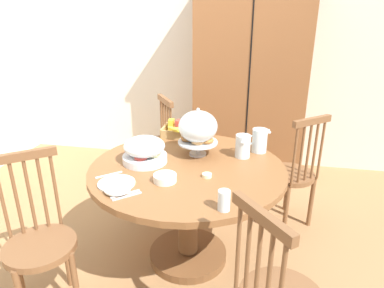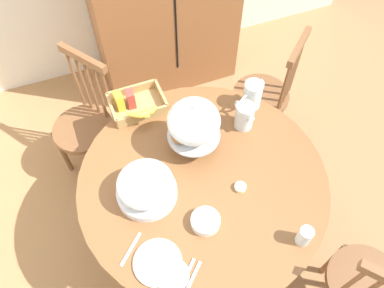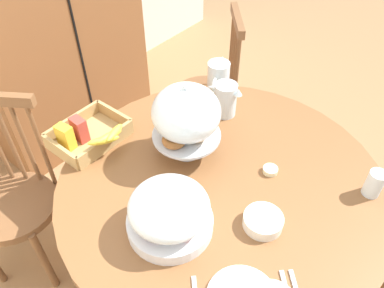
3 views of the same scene
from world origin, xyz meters
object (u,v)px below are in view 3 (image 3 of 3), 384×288
(orange_juice_pitcher, at_px, (218,80))
(cereal_basket, at_px, (88,135))
(milk_pitcher, at_px, (225,101))
(fruit_platter_covered, at_px, (169,212))
(butter_dish, at_px, (270,170))
(windsor_chair_near_window, at_px, (209,96))
(pastry_stand_with_dome, at_px, (186,115))
(cereal_bowl, at_px, (263,221))
(windsor_chair_by_cabinet, at_px, (16,202))
(dining_table, at_px, (219,209))
(drinking_glass, at_px, (374,184))

(orange_juice_pitcher, bearing_deg, cereal_basket, 161.02)
(milk_pitcher, xyz_separation_m, cereal_basket, (-0.53, 0.34, -0.03))
(fruit_platter_covered, relative_size, butter_dish, 5.00)
(orange_juice_pitcher, height_order, milk_pitcher, orange_juice_pitcher)
(windsor_chair_near_window, height_order, pastry_stand_with_dome, pastry_stand_with_dome)
(pastry_stand_with_dome, distance_m, milk_pitcher, 0.34)
(orange_juice_pitcher, distance_m, cereal_bowl, 0.80)
(pastry_stand_with_dome, bearing_deg, windsor_chair_near_window, 29.22)
(windsor_chair_by_cabinet, distance_m, cereal_bowl, 1.16)
(windsor_chair_near_window, relative_size, butter_dish, 16.25)
(cereal_basket, xyz_separation_m, cereal_bowl, (0.10, -0.81, -0.02))
(dining_table, xyz_separation_m, drinking_glass, (0.29, -0.48, 0.25))
(drinking_glass, bearing_deg, cereal_bowl, 147.29)
(butter_dish, bearing_deg, pastry_stand_with_dome, 109.62)
(windsor_chair_near_window, bearing_deg, fruit_platter_covered, -150.34)
(pastry_stand_with_dome, distance_m, cereal_basket, 0.45)
(drinking_glass, bearing_deg, windsor_chair_by_cabinet, 121.79)
(pastry_stand_with_dome, bearing_deg, drinking_glass, -69.09)
(windsor_chair_near_window, relative_size, orange_juice_pitcher, 5.25)
(milk_pitcher, height_order, butter_dish, milk_pitcher)
(pastry_stand_with_dome, height_order, milk_pitcher, pastry_stand_with_dome)
(fruit_platter_covered, distance_m, drinking_glass, 0.77)
(fruit_platter_covered, bearing_deg, cereal_bowl, -49.79)
(pastry_stand_with_dome, distance_m, fruit_platter_covered, 0.40)
(dining_table, xyz_separation_m, orange_juice_pitcher, (0.46, 0.35, 0.27))
(milk_pitcher, bearing_deg, orange_juice_pitcher, 47.09)
(cereal_basket, bearing_deg, pastry_stand_with_dome, -59.47)
(windsor_chair_near_window, distance_m, cereal_bowl, 1.21)
(windsor_chair_by_cabinet, relative_size, cereal_bowl, 6.96)
(dining_table, bearing_deg, cereal_bowl, -110.19)
(windsor_chair_near_window, relative_size, cereal_bowl, 6.96)
(windsor_chair_near_window, xyz_separation_m, pastry_stand_with_dome, (-0.70, -0.39, 0.48))
(fruit_platter_covered, bearing_deg, milk_pitcher, 18.97)
(fruit_platter_covered, relative_size, cereal_basket, 0.95)
(windsor_chair_near_window, distance_m, fruit_platter_covered, 1.24)
(windsor_chair_by_cabinet, distance_m, butter_dish, 1.18)
(dining_table, height_order, drinking_glass, drinking_glass)
(orange_juice_pitcher, height_order, cereal_bowl, orange_juice_pitcher)
(windsor_chair_by_cabinet, relative_size, butter_dish, 16.25)
(orange_juice_pitcher, xyz_separation_m, milk_pitcher, (-0.11, -0.12, -0.00))
(pastry_stand_with_dome, bearing_deg, orange_juice_pitcher, 19.00)
(fruit_platter_covered, relative_size, milk_pitcher, 1.61)
(dining_table, height_order, cereal_basket, cereal_basket)
(cereal_bowl, relative_size, drinking_glass, 1.27)
(fruit_platter_covered, relative_size, drinking_glass, 2.73)
(windsor_chair_by_cabinet, height_order, milk_pitcher, windsor_chair_by_cabinet)
(cereal_bowl, bearing_deg, milk_pitcher, 47.31)
(windsor_chair_by_cabinet, xyz_separation_m, orange_juice_pitcher, (0.96, -0.45, 0.37))
(windsor_chair_near_window, relative_size, milk_pitcher, 5.23)
(milk_pitcher, bearing_deg, drinking_glass, -94.10)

